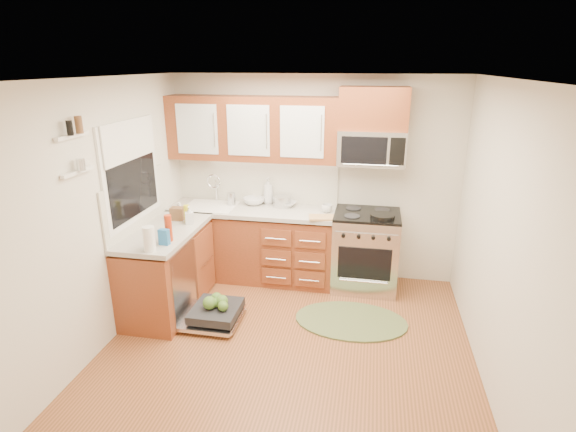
% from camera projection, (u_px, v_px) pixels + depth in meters
% --- Properties ---
extents(floor, '(3.50, 3.50, 0.00)m').
position_uv_depth(floor, '(287.00, 348.00, 4.34)').
color(floor, brown).
rests_on(floor, ground).
extents(ceiling, '(3.50, 3.50, 0.00)m').
position_uv_depth(ceiling, '(287.00, 78.00, 3.53)').
color(ceiling, white).
rests_on(ceiling, ground).
extents(wall_back, '(3.50, 0.04, 2.50)m').
position_uv_depth(wall_back, '(314.00, 179.00, 5.56)').
color(wall_back, beige).
rests_on(wall_back, ground).
extents(wall_front, '(3.50, 0.04, 2.50)m').
position_uv_depth(wall_front, '(223.00, 343.00, 2.31)').
color(wall_front, beige).
rests_on(wall_front, ground).
extents(wall_left, '(0.04, 3.50, 2.50)m').
position_uv_depth(wall_left, '(106.00, 215.00, 4.25)').
color(wall_left, beige).
rests_on(wall_left, ground).
extents(wall_right, '(0.04, 3.50, 2.50)m').
position_uv_depth(wall_right, '(500.00, 241.00, 3.62)').
color(wall_right, beige).
rests_on(wall_right, ground).
extents(base_cabinet_back, '(2.05, 0.60, 0.85)m').
position_uv_depth(base_cabinet_back, '(253.00, 245.00, 5.68)').
color(base_cabinet_back, brown).
rests_on(base_cabinet_back, ground).
extents(base_cabinet_left, '(0.60, 1.25, 0.85)m').
position_uv_depth(base_cabinet_left, '(167.00, 272.00, 4.95)').
color(base_cabinet_left, brown).
rests_on(base_cabinet_left, ground).
extents(countertop_back, '(2.07, 0.64, 0.05)m').
position_uv_depth(countertop_back, '(252.00, 210.00, 5.52)').
color(countertop_back, '#AAA59C').
rests_on(countertop_back, base_cabinet_back).
extents(countertop_left, '(0.64, 1.27, 0.05)m').
position_uv_depth(countertop_left, '(164.00, 232.00, 4.79)').
color(countertop_left, '#AAA59C').
rests_on(countertop_left, base_cabinet_left).
extents(backsplash_back, '(2.05, 0.02, 0.57)m').
position_uv_depth(backsplash_back, '(257.00, 180.00, 5.69)').
color(backsplash_back, beige).
rests_on(backsplash_back, ground).
extents(backsplash_left, '(0.02, 1.25, 0.57)m').
position_uv_depth(backsplash_left, '(136.00, 203.00, 4.74)').
color(backsplash_left, beige).
rests_on(backsplash_left, ground).
extents(upper_cabinets, '(2.05, 0.35, 0.75)m').
position_uv_depth(upper_cabinets, '(252.00, 129.00, 5.33)').
color(upper_cabinets, brown).
rests_on(upper_cabinets, ground).
extents(cabinet_over_mw, '(0.76, 0.35, 0.47)m').
position_uv_depth(cabinet_over_mw, '(374.00, 108.00, 4.99)').
color(cabinet_over_mw, brown).
rests_on(cabinet_over_mw, ground).
extents(range, '(0.76, 0.64, 0.95)m').
position_uv_depth(range, '(365.00, 251.00, 5.39)').
color(range, silver).
rests_on(range, ground).
extents(microwave, '(0.76, 0.38, 0.40)m').
position_uv_depth(microwave, '(372.00, 148.00, 5.11)').
color(microwave, silver).
rests_on(microwave, ground).
extents(sink, '(0.62, 0.50, 0.26)m').
position_uv_depth(sink, '(211.00, 216.00, 5.62)').
color(sink, white).
rests_on(sink, ground).
extents(dishwasher, '(0.70, 0.60, 0.20)m').
position_uv_depth(dishwasher, '(213.00, 314.00, 4.74)').
color(dishwasher, silver).
rests_on(dishwasher, ground).
extents(window, '(0.03, 1.05, 1.05)m').
position_uv_depth(window, '(131.00, 172.00, 4.61)').
color(window, white).
rests_on(window, ground).
extents(window_blind, '(0.02, 0.96, 0.40)m').
position_uv_depth(window_blind, '(129.00, 140.00, 4.50)').
color(window_blind, white).
rests_on(window_blind, ground).
extents(shelf_upper, '(0.04, 0.40, 0.03)m').
position_uv_depth(shelf_upper, '(72.00, 136.00, 3.66)').
color(shelf_upper, white).
rests_on(shelf_upper, ground).
extents(shelf_lower, '(0.04, 0.40, 0.03)m').
position_uv_depth(shelf_lower, '(78.00, 172.00, 3.75)').
color(shelf_lower, white).
rests_on(shelf_lower, ground).
extents(rug, '(1.31, 0.97, 0.02)m').
position_uv_depth(rug, '(351.00, 321.00, 4.78)').
color(rug, '#606C3E').
rests_on(rug, ground).
extents(skillet, '(0.30, 0.30, 0.05)m').
position_uv_depth(skillet, '(382.00, 216.00, 5.05)').
color(skillet, black).
rests_on(skillet, range).
extents(stock_pot, '(0.25, 0.25, 0.13)m').
position_uv_depth(stock_pot, '(282.00, 201.00, 5.55)').
color(stock_pot, silver).
rests_on(stock_pot, countertop_back).
extents(cutting_board, '(0.35, 0.25, 0.02)m').
position_uv_depth(cutting_board, '(323.00, 217.00, 5.14)').
color(cutting_board, tan).
rests_on(cutting_board, countertop_back).
extents(canister, '(0.13, 0.13, 0.16)m').
position_uv_depth(canister, '(231.00, 199.00, 5.59)').
color(canister, silver).
rests_on(canister, countertop_back).
extents(paper_towel_roll, '(0.13, 0.13, 0.24)m').
position_uv_depth(paper_towel_roll, '(149.00, 239.00, 4.22)').
color(paper_towel_roll, white).
rests_on(paper_towel_roll, countertop_left).
extents(mustard_bottle, '(0.07, 0.07, 0.20)m').
position_uv_depth(mustard_bottle, '(187.00, 214.00, 5.00)').
color(mustard_bottle, gold).
rests_on(mustard_bottle, countertop_left).
extents(red_bottle, '(0.08, 0.08, 0.27)m').
position_uv_depth(red_bottle, '(168.00, 228.00, 4.45)').
color(red_bottle, '#A92B0E').
rests_on(red_bottle, countertop_left).
extents(wooden_box, '(0.15, 0.12, 0.15)m').
position_uv_depth(wooden_box, '(177.00, 214.00, 5.08)').
color(wooden_box, brown).
rests_on(wooden_box, countertop_left).
extents(blue_carton, '(0.10, 0.07, 0.16)m').
position_uv_depth(blue_carton, '(164.00, 237.00, 4.38)').
color(blue_carton, '#215F9D').
rests_on(blue_carton, countertop_left).
extents(bowl_a, '(0.28, 0.28, 0.06)m').
position_uv_depth(bowl_a, '(286.00, 204.00, 5.57)').
color(bowl_a, '#999999').
rests_on(bowl_a, countertop_back).
extents(bowl_b, '(0.35, 0.35, 0.08)m').
position_uv_depth(bowl_b, '(254.00, 201.00, 5.64)').
color(bowl_b, '#999999').
rests_on(bowl_b, countertop_back).
extents(cup, '(0.13, 0.13, 0.10)m').
position_uv_depth(cup, '(327.00, 208.00, 5.34)').
color(cup, '#999999').
rests_on(cup, countertop_back).
extents(soap_bottle_a, '(0.15, 0.15, 0.33)m').
position_uv_depth(soap_bottle_a, '(268.00, 191.00, 5.64)').
color(soap_bottle_a, '#999999').
rests_on(soap_bottle_a, countertop_back).
extents(soap_bottle_b, '(0.12, 0.12, 0.20)m').
position_uv_depth(soap_bottle_b, '(189.00, 215.00, 4.95)').
color(soap_bottle_b, '#999999').
rests_on(soap_bottle_b, countertop_left).
extents(soap_bottle_c, '(0.18, 0.18, 0.18)m').
position_uv_depth(soap_bottle_c, '(179.00, 210.00, 5.16)').
color(soap_bottle_c, '#999999').
rests_on(soap_bottle_c, countertop_left).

